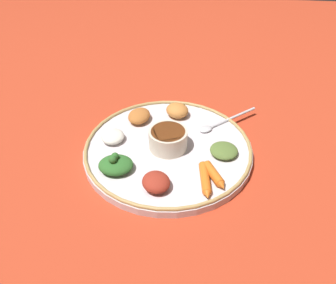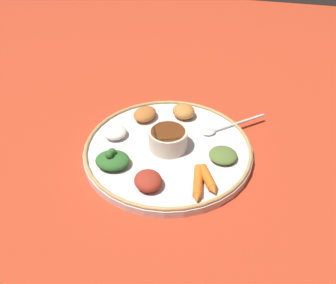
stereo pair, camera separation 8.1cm
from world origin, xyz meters
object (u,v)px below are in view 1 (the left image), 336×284
at_px(spoon, 220,123).
at_px(carrot_near_spoon, 205,180).
at_px(carrot_outer, 215,176).
at_px(center_bowl, 168,139).
at_px(greens_pile, 116,164).

distance_m(spoon, carrot_near_spoon, 0.21).
bearing_deg(carrot_outer, spoon, -93.55).
height_order(center_bowl, carrot_outer, center_bowl).
xyz_separation_m(center_bowl, greens_pile, (0.10, 0.09, -0.01)).
relative_size(center_bowl, spoon, 0.59).
height_order(center_bowl, greens_pile, center_bowl).
xyz_separation_m(spoon, carrot_near_spoon, (0.03, 0.21, 0.01)).
relative_size(spoon, carrot_near_spoon, 1.51).
bearing_deg(greens_pile, carrot_outer, 178.45).
height_order(spoon, carrot_outer, carrot_outer).
distance_m(center_bowl, greens_pile, 0.13).
height_order(greens_pile, carrot_outer, greens_pile).
bearing_deg(center_bowl, carrot_near_spoon, 129.23).
xyz_separation_m(carrot_near_spoon, carrot_outer, (-0.02, -0.01, 0.00)).
height_order(spoon, greens_pile, greens_pile).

